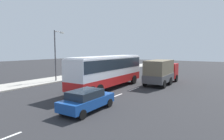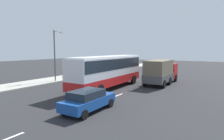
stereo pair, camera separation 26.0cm
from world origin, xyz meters
The scene contains 9 objects.
ground_plane centered at (0.00, 0.00, 0.00)m, with size 120.00×120.00×0.00m, color #28282B.
sidewalk_curb centered at (0.00, 9.56, 0.07)m, with size 80.00×4.00×0.15m, color #A8A399.
lane_centreline centered at (-6.26, -2.95, 0.00)m, with size 28.07×0.16×0.01m.
coach_bus centered at (-0.52, -0.35, 2.24)m, with size 11.56×2.81×3.62m.
cargo_truck centered at (5.44, -4.41, 1.63)m, with size 7.32×2.63×3.04m.
car_blue_saloon centered at (-8.04, -3.55, 0.81)m, with size 4.47×1.99×1.52m.
car_silver_hatch centered at (10.39, 3.36, 0.82)m, with size 4.67×2.03×1.57m.
pedestrian_near_curb centered at (3.66, 9.63, 1.12)m, with size 0.32×0.32×1.69m.
street_lamp centered at (-0.31, 8.21, 4.03)m, with size 1.69×0.24×6.74m.
Camera 1 is at (-18.49, -12.39, 4.36)m, focal length 31.43 mm.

